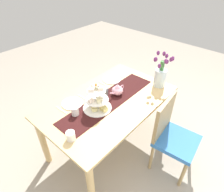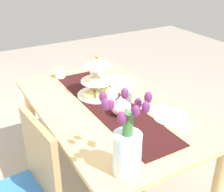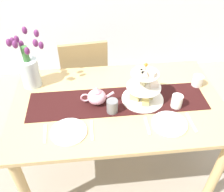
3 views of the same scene
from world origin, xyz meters
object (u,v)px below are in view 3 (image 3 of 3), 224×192
Objects in this scene: dinner_plate_left at (69,132)px; knife_left at (92,130)px; fork_right at (147,126)px; knife_right at (191,122)px; dining_table at (118,112)px; teapot at (97,96)px; tiered_cake_stand at (143,89)px; cream_jug at (197,81)px; mug_grey at (112,106)px; dinner_plate_right at (170,124)px; mug_white_text at (177,101)px; tulip_vase at (29,68)px; fork_left at (45,134)px; chair_left at (84,75)px.

dinner_plate_left is 1.35× the size of knife_left.
fork_right is 0.88× the size of knife_right.
knife_left is 1.00× the size of knife_right.
dining_table is 0.23m from teapot.
tiered_cake_stand is at bearing 26.82° from dinner_plate_left.
cream_jug is 0.71m from mug_grey.
knife_right is at bearing 0.00° from fork_right.
knife_left is at bearing 180.00° from dinner_plate_right.
mug_white_text is at bearing -136.66° from cream_jug.
tulip_vase is 2.50× the size of knife_left.
fork_right is at bearing -58.27° from dining_table.
fork_left is (-0.34, -0.26, -0.06)m from teapot.
knife_right is at bearing -25.85° from tulip_vase.
dining_table is at bearing -70.63° from chair_left.
fork_right is at bearing 180.00° from knife_right.
fork_right is (0.64, 0.00, 0.00)m from fork_left.
tiered_cake_stand is 1.79× the size of knife_right.
dining_table is 3.53× the size of tulip_vase.
mug_white_text is (1.02, -0.36, -0.11)m from tulip_vase.
knife_right is (0.27, -0.26, -0.09)m from tiered_cake_stand.
chair_left is 1.12m from dinner_plate_right.
fork_left is at bearing -152.10° from dining_table.
cream_jug is (1.25, -0.14, -0.11)m from tulip_vase.
knife_left is at bearing -164.83° from mug_white_text.
teapot is at bearing -171.15° from cream_jug.
dining_table is 0.34m from knife_left.
teapot is at bearing 150.46° from dinner_plate_right.
dinner_plate_left is 0.15m from fork_left.
chair_left is at bearing 129.05° from mug_white_text.
dining_table is 0.44m from mug_white_text.
dining_table is at bearing 150.21° from knife_right.
knife_right is at bearing 0.00° from dinner_plate_right.
dinner_plate_left is at bearing -153.18° from tiered_cake_stand.
tulip_vase reaches higher than mug_white_text.
knife_left is at bearing 0.00° from fork_left.
cream_jug is at bearing 21.35° from dinner_plate_left.
mug_grey is 0.45m from mug_white_text.
dining_table is at bearing -178.72° from tiered_cake_stand.
fork_left reaches higher than dining_table.
knife_right is at bearing -29.79° from dining_table.
knife_right is (0.29, 0.00, 0.00)m from fork_right.
tiered_cake_stand is 0.59m from dinner_plate_left.
mug_white_text is (-0.23, -0.22, 0.01)m from cream_jug.
knife_right is at bearing -71.31° from mug_white_text.
dinner_plate_right is 0.39m from mug_grey.
knife_left and fork_right have the same top height.
cream_jug is 0.37× the size of dinner_plate_right.
dinner_plate_right is (0.79, 0.00, 0.00)m from fork_left.
mug_grey is at bearing -46.11° from teapot.
chair_left is 3.96× the size of dinner_plate_left.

